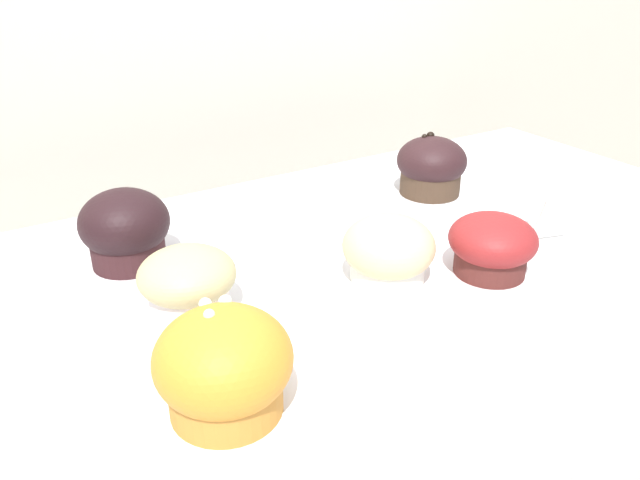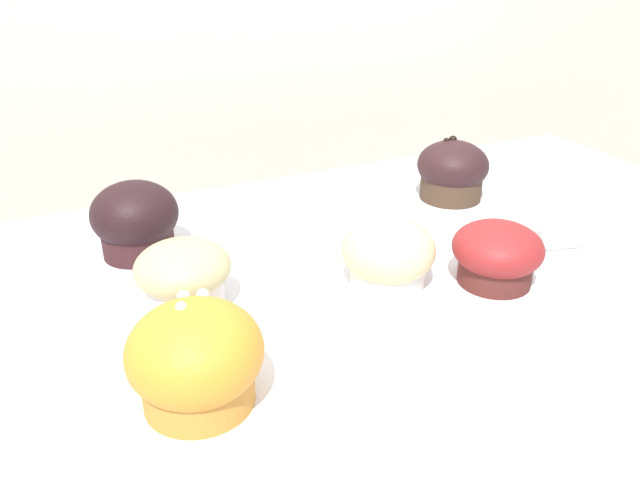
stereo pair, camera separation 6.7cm
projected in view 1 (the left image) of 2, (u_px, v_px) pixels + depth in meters
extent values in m
cube|color=beige|center=(217.00, 143.00, 1.21)|extent=(3.20, 0.10, 1.80)
cylinder|color=#CC8432|center=(225.00, 384.00, 0.49)|extent=(0.09, 0.09, 0.05)
ellipsoid|color=orange|center=(223.00, 359.00, 0.48)|extent=(0.11, 0.11, 0.08)
sphere|color=white|center=(225.00, 302.00, 0.49)|extent=(0.01, 0.01, 0.01)
sphere|color=white|center=(209.00, 315.00, 0.46)|extent=(0.01, 0.01, 0.01)
sphere|color=white|center=(205.00, 304.00, 0.49)|extent=(0.01, 0.01, 0.01)
cylinder|color=#52221E|center=(491.00, 256.00, 0.69)|extent=(0.08, 0.08, 0.04)
ellipsoid|color=maroon|center=(493.00, 239.00, 0.68)|extent=(0.10, 0.10, 0.05)
cylinder|color=#423022|center=(430.00, 177.00, 0.90)|extent=(0.09, 0.09, 0.05)
ellipsoid|color=black|center=(432.00, 161.00, 0.89)|extent=(0.10, 0.10, 0.07)
sphere|color=black|center=(430.00, 136.00, 0.89)|extent=(0.01, 0.01, 0.01)
sphere|color=black|center=(424.00, 137.00, 0.88)|extent=(0.01, 0.01, 0.01)
cylinder|color=silver|center=(189.00, 294.00, 0.61)|extent=(0.08, 0.08, 0.04)
ellipsoid|color=tan|center=(187.00, 275.00, 0.61)|extent=(0.10, 0.10, 0.05)
cylinder|color=white|center=(388.00, 263.00, 0.67)|extent=(0.08, 0.08, 0.04)
ellipsoid|color=#E0BD88|center=(389.00, 246.00, 0.67)|extent=(0.10, 0.10, 0.07)
cylinder|color=#351A1D|center=(127.00, 243.00, 0.71)|extent=(0.08, 0.08, 0.05)
ellipsoid|color=black|center=(124.00, 222.00, 0.69)|extent=(0.10, 0.10, 0.07)
cube|color=white|center=(546.00, 212.00, 0.77)|extent=(0.05, 0.03, 0.06)
cube|color=silver|center=(556.00, 218.00, 0.75)|extent=(0.05, 0.03, 0.06)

